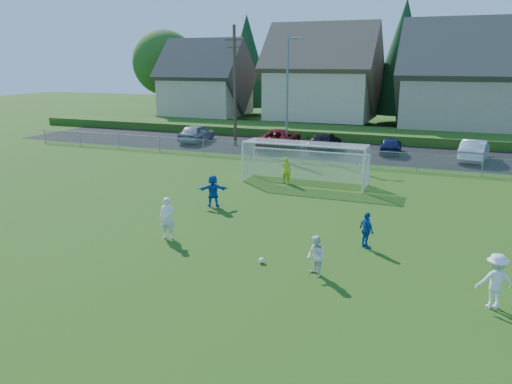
% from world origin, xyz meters
% --- Properties ---
extents(ground, '(160.00, 160.00, 0.00)m').
position_xyz_m(ground, '(0.00, 0.00, 0.00)').
color(ground, '#193D0C').
rests_on(ground, ground).
extents(asphalt_lot, '(60.00, 60.00, 0.00)m').
position_xyz_m(asphalt_lot, '(0.00, 27.50, 0.01)').
color(asphalt_lot, black).
rests_on(asphalt_lot, ground).
extents(grass_embankment, '(70.00, 6.00, 0.80)m').
position_xyz_m(grass_embankment, '(0.00, 35.00, 0.40)').
color(grass_embankment, '#1E420F').
rests_on(grass_embankment, ground).
extents(soccer_ball, '(0.22, 0.22, 0.22)m').
position_xyz_m(soccer_ball, '(2.00, 3.53, 0.11)').
color(soccer_ball, white).
rests_on(soccer_ball, ground).
extents(player_white_a, '(0.72, 0.55, 1.76)m').
position_xyz_m(player_white_a, '(-2.56, 4.53, 0.88)').
color(player_white_a, white).
rests_on(player_white_a, ground).
extents(player_white_b, '(0.88, 0.87, 1.43)m').
position_xyz_m(player_white_b, '(4.11, 3.20, 0.72)').
color(player_white_b, white).
rests_on(player_white_b, ground).
extents(player_white_c, '(1.24, 0.93, 1.71)m').
position_xyz_m(player_white_c, '(9.66, 2.97, 0.86)').
color(player_white_c, white).
rests_on(player_white_c, ground).
extents(player_blue_a, '(0.84, 0.87, 1.46)m').
position_xyz_m(player_blue_a, '(5.27, 6.52, 0.73)').
color(player_blue_a, '#114DA8').
rests_on(player_blue_a, ground).
extents(player_blue_b, '(1.58, 1.10, 1.64)m').
position_xyz_m(player_blue_b, '(-2.93, 9.48, 0.82)').
color(player_blue_b, '#114DA8').
rests_on(player_blue_b, ground).
extents(goalkeeper, '(0.63, 0.45, 1.60)m').
position_xyz_m(goalkeeper, '(-1.04, 15.50, 0.80)').
color(goalkeeper, '#BACA17').
rests_on(goalkeeper, ground).
extents(car_a, '(2.29, 4.91, 1.63)m').
position_xyz_m(car_a, '(-13.45, 27.25, 0.81)').
color(car_a, '#979A9E').
rests_on(car_a, ground).
extents(car_c, '(3.13, 6.02, 1.62)m').
position_xyz_m(car_c, '(-5.43, 27.01, 0.81)').
color(car_c, '#640B11').
rests_on(car_c, ground).
extents(car_d, '(2.17, 5.06, 1.45)m').
position_xyz_m(car_d, '(-1.64, 27.31, 0.73)').
color(car_d, black).
rests_on(car_d, ground).
extents(car_e, '(1.90, 4.09, 1.36)m').
position_xyz_m(car_e, '(3.59, 27.79, 0.68)').
color(car_e, '#142047').
rests_on(car_e, ground).
extents(car_f, '(2.32, 5.01, 1.59)m').
position_xyz_m(car_f, '(9.61, 27.04, 0.80)').
color(car_f, silver).
rests_on(car_f, ground).
extents(soccer_goal, '(7.42, 1.90, 2.50)m').
position_xyz_m(soccer_goal, '(0.00, 16.05, 1.63)').
color(soccer_goal, white).
rests_on(soccer_goal, ground).
extents(chainlink_fence, '(52.06, 0.06, 1.20)m').
position_xyz_m(chainlink_fence, '(0.00, 22.00, 0.63)').
color(chainlink_fence, gray).
rests_on(chainlink_fence, ground).
extents(streetlight, '(1.38, 0.18, 9.00)m').
position_xyz_m(streetlight, '(-4.45, 26.00, 4.84)').
color(streetlight, slate).
rests_on(streetlight, ground).
extents(utility_pole, '(1.60, 0.26, 10.00)m').
position_xyz_m(utility_pole, '(-9.50, 27.00, 5.15)').
color(utility_pole, '#473321').
rests_on(utility_pole, ground).
extents(houses_row, '(53.90, 11.45, 13.27)m').
position_xyz_m(houses_row, '(1.97, 42.46, 7.33)').
color(houses_row, tan).
rests_on(houses_row, ground).
extents(tree_row, '(65.98, 12.36, 13.80)m').
position_xyz_m(tree_row, '(1.04, 48.74, 6.91)').
color(tree_row, '#382616').
rests_on(tree_row, ground).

